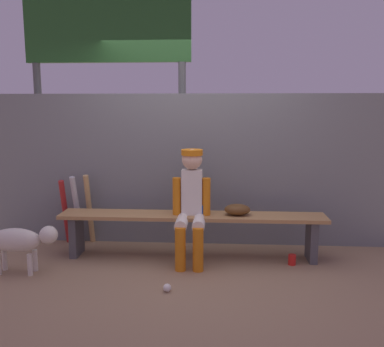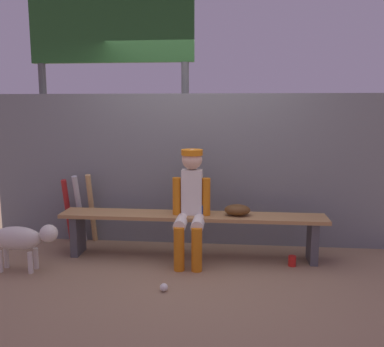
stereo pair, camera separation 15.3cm
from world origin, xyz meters
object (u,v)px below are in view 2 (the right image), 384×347
(bat_wood_tan, at_px, (92,208))
(bat_aluminum_silver, at_px, (80,209))
(dugout_bench, at_px, (192,223))
(scoreboard, at_px, (116,47))
(cup_on_bench, at_px, (201,210))
(dog, at_px, (22,239))
(bat_aluminum_red, at_px, (68,211))
(player_seated, at_px, (191,201))
(baseball, at_px, (164,287))
(cup_on_ground, at_px, (292,261))
(baseball_glove, at_px, (237,210))

(bat_wood_tan, height_order, bat_aluminum_silver, bat_wood_tan)
(dugout_bench, xyz_separation_m, scoreboard, (-1.12, 1.13, 2.03))
(cup_on_bench, bearing_deg, bat_aluminum_silver, 166.41)
(dog, bearing_deg, bat_aluminum_red, 82.39)
(dugout_bench, distance_m, player_seated, 0.30)
(dugout_bench, height_order, baseball, dugout_bench)
(dog, bearing_deg, bat_wood_tan, 66.66)
(bat_wood_tan, height_order, cup_on_ground, bat_wood_tan)
(player_seated, bearing_deg, cup_on_bench, 43.38)
(cup_on_ground, relative_size, dog, 0.13)
(baseball, bearing_deg, dog, 167.24)
(baseball_glove, relative_size, baseball, 3.78)
(dugout_bench, distance_m, cup_on_bench, 0.19)
(bat_aluminum_red, bearing_deg, bat_wood_tan, 7.89)
(bat_aluminum_silver, height_order, bat_aluminum_red, bat_aluminum_silver)
(dugout_bench, height_order, scoreboard, scoreboard)
(dugout_bench, xyz_separation_m, cup_on_ground, (1.07, -0.15, -0.34))
(bat_wood_tan, bearing_deg, player_seated, -21.94)
(cup_on_ground, distance_m, cup_on_bench, 1.10)
(baseball, height_order, scoreboard, scoreboard)
(player_seated, distance_m, scoreboard, 2.43)
(cup_on_ground, bearing_deg, bat_aluminum_silver, 168.68)
(bat_wood_tan, height_order, bat_aluminum_red, bat_wood_tan)
(dugout_bench, height_order, cup_on_bench, cup_on_bench)
(bat_wood_tan, xyz_separation_m, scoreboard, (0.15, 0.74, 1.99))
(dugout_bench, height_order, player_seated, player_seated)
(bat_wood_tan, distance_m, dog, 1.02)
(dugout_bench, relative_size, bat_wood_tan, 3.34)
(baseball, relative_size, cup_on_bench, 0.67)
(player_seated, xyz_separation_m, baseball, (-0.16, -0.77, -0.63))
(cup_on_ground, distance_m, dog, 2.78)
(bat_aluminum_silver, xyz_separation_m, baseball, (1.23, -1.22, -0.39))
(bat_wood_tan, distance_m, baseball, 1.73)
(bat_aluminum_red, relative_size, cup_on_ground, 7.35)
(dog, bearing_deg, bat_aluminum_silver, 72.97)
(dugout_bench, xyz_separation_m, bat_wood_tan, (-1.27, 0.39, 0.04))
(bat_aluminum_red, xyz_separation_m, cup_on_bench, (1.65, -0.37, 0.15))
(bat_wood_tan, distance_m, bat_aluminum_red, 0.29)
(bat_wood_tan, bearing_deg, dugout_bench, -17.24)
(bat_aluminum_silver, bearing_deg, dog, -107.03)
(bat_aluminum_red, relative_size, dog, 0.96)
(player_seated, height_order, baseball, player_seated)
(bat_aluminum_red, distance_m, baseball, 1.89)
(bat_aluminum_silver, distance_m, cup_on_bench, 1.54)
(baseball, relative_size, dog, 0.09)
(cup_on_ground, xyz_separation_m, dog, (-2.74, -0.39, 0.28))
(bat_aluminum_silver, height_order, baseball, bat_aluminum_silver)
(dugout_bench, xyz_separation_m, player_seated, (-0.00, -0.12, 0.27))
(baseball_glove, distance_m, cup_on_bench, 0.39)
(baseball_glove, distance_m, baseball, 1.22)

